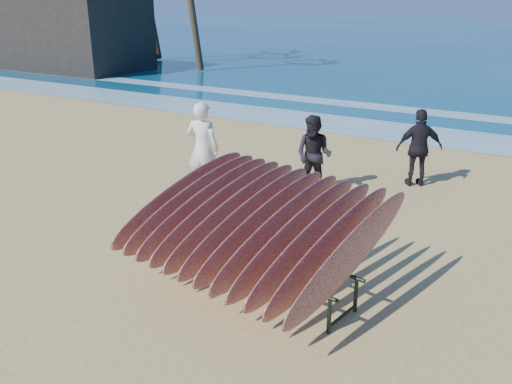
# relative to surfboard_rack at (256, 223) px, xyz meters

# --- Properties ---
(ground) EXTENTS (120.00, 120.00, 0.00)m
(ground) POSITION_rel_surfboard_rack_xyz_m (-0.72, 0.40, -1.00)
(ground) COLOR tan
(ground) RESTS_ON ground
(foam_near) EXTENTS (160.00, 160.00, 0.00)m
(foam_near) POSITION_rel_surfboard_rack_xyz_m (-0.72, 10.40, -0.99)
(foam_near) COLOR white
(foam_near) RESTS_ON ground
(foam_far) EXTENTS (160.00, 160.00, 0.00)m
(foam_far) POSITION_rel_surfboard_rack_xyz_m (-0.72, 13.90, -0.99)
(foam_far) COLOR white
(foam_far) RESTS_ON ground
(surfboard_rack) EXTENTS (3.62, 3.45, 1.69)m
(surfboard_rack) POSITION_rel_surfboard_rack_xyz_m (0.00, 0.00, 0.00)
(surfboard_rack) COLOR black
(surfboard_rack) RESTS_ON ground
(person_white) EXTENTS (0.80, 0.60, 1.98)m
(person_white) POSITION_rel_surfboard_rack_xyz_m (-2.98, 2.82, -0.01)
(person_white) COLOR white
(person_white) RESTS_ON ground
(person_dark_a) EXTENTS (0.83, 0.65, 1.68)m
(person_dark_a) POSITION_rel_surfboard_rack_xyz_m (-0.98, 4.04, -0.16)
(person_dark_a) COLOR black
(person_dark_a) RESTS_ON ground
(person_dark_b) EXTENTS (1.08, 0.88, 1.72)m
(person_dark_b) POSITION_rel_surfboard_rack_xyz_m (0.81, 5.66, -0.14)
(person_dark_b) COLOR black
(person_dark_b) RESTS_ON ground
(building) EXTENTS (8.63, 4.80, 3.84)m
(building) POSITION_rel_surfboard_rack_xyz_m (-21.64, 15.74, 0.92)
(building) COLOR #2D2823
(building) RESTS_ON ground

